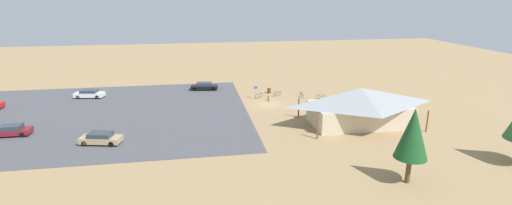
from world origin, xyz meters
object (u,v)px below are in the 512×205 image
at_px(car_tan_mid_lot, 101,138).
at_px(bicycle_green_yard_center, 353,97).
at_px(bicycle_red_yard_left, 268,99).
at_px(bicycle_teal_yard_right, 321,97).
at_px(trash_bin, 269,91).
at_px(pine_midwest, 413,134).
at_px(visitor_at_bikes, 382,98).
at_px(bicycle_silver_lone_east, 259,96).
at_px(car_maroon_far_end, 11,130).
at_px(lot_sign, 256,90).
at_px(bicycle_black_by_bin, 302,95).
at_px(car_black_near_entry, 204,86).
at_px(bicycle_white_back_row, 338,101).
at_px(bike_pavilion, 360,104).
at_px(car_white_by_curb, 89,94).
at_px(bicycle_orange_yard_front, 358,103).
at_px(bicycle_blue_mid_cluster, 277,94).

bearing_deg(car_tan_mid_lot, bicycle_green_yard_center, -160.15).
height_order(bicycle_red_yard_left, bicycle_teal_yard_right, bicycle_red_yard_left).
xyz_separation_m(trash_bin, bicycle_green_yard_center, (-12.86, 6.24, -0.10)).
height_order(pine_midwest, visitor_at_bikes, pine_midwest).
xyz_separation_m(bicycle_silver_lone_east, bicycle_red_yard_left, (-1.20, 2.00, -0.02)).
bearing_deg(car_maroon_far_end, lot_sign, -160.06).
relative_size(bicycle_black_by_bin, car_tan_mid_lot, 0.36).
distance_m(bicycle_silver_lone_east, car_tan_mid_lot, 27.24).
xyz_separation_m(bicycle_red_yard_left, car_tan_mid_lot, (22.78, 14.63, 0.37)).
xyz_separation_m(trash_bin, car_black_near_entry, (11.13, -4.16, 0.28)).
relative_size(pine_midwest, car_black_near_entry, 1.45).
bearing_deg(bicycle_silver_lone_east, pine_midwest, 104.99).
bearing_deg(trash_bin, bicycle_white_back_row, 139.94).
xyz_separation_m(bicycle_black_by_bin, car_black_near_entry, (15.97, -7.75, 0.34)).
bearing_deg(car_tan_mid_lot, car_maroon_far_end, -22.11).
distance_m(bike_pavilion, lot_sign, 18.83).
distance_m(bicycle_silver_lone_east, bicycle_white_back_row, 12.95).
height_order(bike_pavilion, car_tan_mid_lot, bike_pavilion).
distance_m(trash_bin, bicycle_white_back_row, 12.49).
bearing_deg(pine_midwest, car_white_by_curb, -44.70).
distance_m(bicycle_silver_lone_east, car_white_by_curb, 28.36).
distance_m(bicycle_orange_yard_front, car_tan_mid_lot, 37.41).
distance_m(pine_midwest, bicycle_red_yard_left, 30.25).
xyz_separation_m(bicycle_blue_mid_cluster, bicycle_teal_yard_right, (-6.76, 3.23, 0.02)).
distance_m(trash_bin, pine_midwest, 34.74).
distance_m(trash_bin, bicycle_red_yard_left, 5.01).
relative_size(bicycle_red_yard_left, bicycle_black_by_bin, 0.98).
bearing_deg(bicycle_green_yard_center, car_black_near_entry, -23.43).
relative_size(trash_bin, bicycle_red_yard_left, 0.52).
bearing_deg(car_white_by_curb, bicycle_black_by_bin, 171.04).
xyz_separation_m(lot_sign, bicycle_green_yard_center, (-15.80, 3.08, -1.06)).
relative_size(car_maroon_far_end, visitor_at_bikes, 2.51).
xyz_separation_m(bike_pavilion, car_maroon_far_end, (43.79, -3.16, -2.04)).
bearing_deg(bike_pavilion, car_white_by_curb, -27.26).
relative_size(bicycle_orange_yard_front, car_maroon_far_end, 0.30).
relative_size(bicycle_silver_lone_east, car_tan_mid_lot, 0.28).
distance_m(bicycle_blue_mid_cluster, bicycle_black_by_bin, 4.18).
bearing_deg(bike_pavilion, trash_bin, -64.76).
height_order(pine_midwest, car_tan_mid_lot, pine_midwest).
xyz_separation_m(bicycle_blue_mid_cluster, car_black_near_entry, (12.11, -6.16, 0.38)).
relative_size(bicycle_green_yard_center, car_black_near_entry, 0.33).
distance_m(trash_bin, bicycle_silver_lone_east, 3.71).
bearing_deg(bicycle_black_by_bin, pine_midwest, 92.17).
bearing_deg(bicycle_silver_lone_east, bicycle_red_yard_left, 120.94).
bearing_deg(car_black_near_entry, bicycle_red_yard_left, 137.90).
xyz_separation_m(bicycle_silver_lone_east, car_tan_mid_lot, (21.58, 16.62, 0.35)).
bearing_deg(car_maroon_far_end, visitor_at_bikes, -174.14).
xyz_separation_m(bicycle_silver_lone_east, car_black_near_entry, (8.81, -7.04, 0.34)).
relative_size(bicycle_orange_yard_front, car_white_by_curb, 0.27).
bearing_deg(bicycle_green_yard_center, trash_bin, -25.88).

